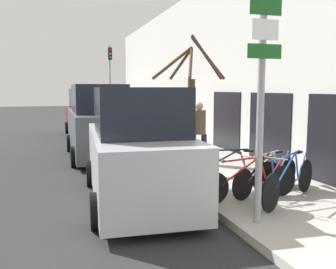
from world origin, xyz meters
name	(u,v)px	position (x,y,z in m)	size (l,w,h in m)	color
ground_plane	(109,159)	(0.00, 11.20, 0.00)	(80.00, 80.00, 0.00)	#28282B
sidewalk_curb	(160,142)	(2.60, 14.00, 0.07)	(3.20, 32.00, 0.15)	#ADA89E
building_facade	(200,68)	(4.35, 13.91, 3.22)	(0.23, 32.00, 6.50)	silver
signpost	(261,97)	(1.39, 4.00, 2.23)	(0.59, 0.14, 3.78)	#939399
bicycle_0	(290,181)	(2.60, 4.85, 0.56)	(2.04, 1.32, 0.97)	black
bicycle_1	(249,182)	(1.87, 5.14, 0.53)	(2.23, 0.44, 0.88)	black
bicycle_2	(267,175)	(2.51, 5.53, 0.53)	(2.11, 0.98, 0.88)	black
bicycle_3	(228,175)	(1.68, 5.71, 0.56)	(2.20, 0.98, 0.97)	black
parked_car_0	(138,151)	(-0.13, 6.22, 1.07)	(2.28, 4.73, 2.38)	#B2B7BC
parked_car_1	(99,125)	(-0.28, 11.56, 1.12)	(2.05, 4.75, 2.49)	#51565B
parked_car_2	(88,115)	(-0.08, 17.53, 1.05)	(2.14, 4.77, 2.35)	maroon
pedestrian_near	(199,128)	(2.28, 8.83, 1.20)	(0.47, 0.40, 1.82)	#1E2338
street_tree	(192,109)	(1.60, 7.65, 1.84)	(1.92, 1.08, 3.55)	#4C3828
traffic_light	(110,76)	(1.31, 19.22, 3.03)	(0.20, 0.30, 4.50)	#939399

